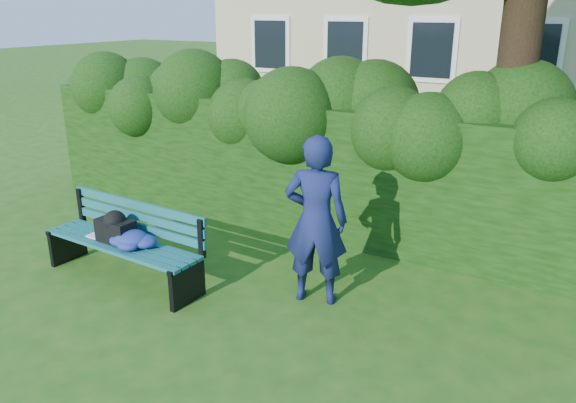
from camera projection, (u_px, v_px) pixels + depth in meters
The scene contains 4 objects.
ground at pixel (261, 299), 6.11m from camera, with size 80.00×80.00×0.00m, color #215816.
hedge at pixel (347, 172), 7.62m from camera, with size 10.00×1.00×1.80m.
park_bench at pixel (125, 239), 6.41m from camera, with size 2.12×0.66×0.89m.
man_reading at pixel (316, 221), 5.83m from camera, with size 0.67×0.44×1.83m, color #171E51.
Camera 1 is at (2.97, -4.55, 3.00)m, focal length 35.00 mm.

